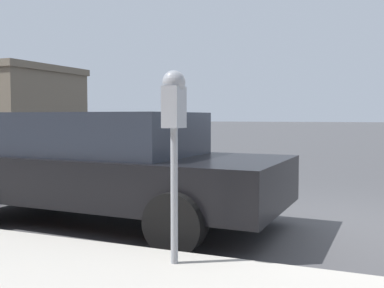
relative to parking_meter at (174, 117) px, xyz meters
name	(u,v)px	position (x,y,z in m)	size (l,w,h in m)	color
ground_plane	(327,225)	(2.51, -1.00, -1.38)	(220.00, 220.00, 0.00)	#424244
parking_meter	(174,117)	(0.00, 0.00, 0.00)	(0.21, 0.19, 1.60)	gray
car_black	(107,164)	(1.65, 1.72, -0.62)	(2.21, 4.59, 1.43)	black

